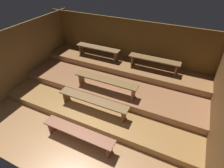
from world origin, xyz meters
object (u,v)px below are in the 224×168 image
bench_lower_center (93,101)px  bench_middle_center (106,81)px  bench_upper_left (98,49)px  bench_upper_right (154,61)px  bench_floor_center (78,133)px

bench_lower_center → bench_middle_center: size_ratio=1.05×
bench_middle_center → bench_upper_left: bearing=126.3°
bench_middle_center → bench_upper_right: bench_upper_right is taller
bench_upper_right → bench_upper_left: bearing=180.0°
bench_upper_right → bench_lower_center: bearing=-116.7°
bench_lower_center → bench_upper_right: size_ratio=1.22×
bench_floor_center → bench_upper_left: bench_upper_left is taller
bench_floor_center → bench_upper_right: 3.61m
bench_upper_left → bench_upper_right: size_ratio=1.00×
bench_upper_left → bench_lower_center: bearing=-64.8°
bench_upper_right → bench_floor_center: bearing=-107.0°
bench_middle_center → bench_lower_center: bearing=-93.3°
bench_floor_center → bench_upper_right: (1.04, 3.39, 0.71)m
bench_floor_center → bench_upper_left: (-1.25, 3.39, 0.71)m
bench_lower_center → bench_upper_left: bench_upper_left is taller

